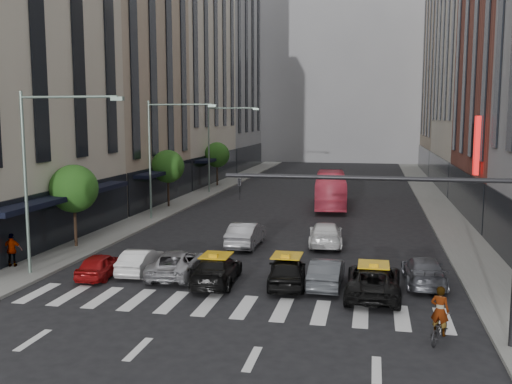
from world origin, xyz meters
The scene contains 31 objects.
ground centered at (0.00, 0.00, 0.00)m, with size 160.00×160.00×0.00m, color black.
sidewalk_left centered at (-11.50, 30.00, 0.07)m, with size 3.00×96.00×0.15m, color slate.
sidewalk_right centered at (11.50, 30.00, 0.07)m, with size 3.00×96.00×0.15m, color slate.
building_left_b centered at (-17.00, 28.00, 12.00)m, with size 8.00×16.00×24.00m, color tan.
building_left_c centered at (-17.00, 46.00, 18.00)m, with size 8.00×20.00×36.00m, color beige.
building_left_d centered at (-17.00, 65.00, 15.00)m, with size 8.00×18.00×30.00m, color gray.
building_right_c centered at (17.00, 46.00, 20.00)m, with size 8.00×20.00×40.00m, color beige.
building_right_d centered at (17.00, 65.00, 14.00)m, with size 8.00×18.00×28.00m, color tan.
building_far centered at (0.00, 85.00, 18.00)m, with size 30.00×10.00×36.00m, color gray.
tree_near centered at (-11.80, 10.00, 3.65)m, with size 2.88×2.88×4.95m.
tree_mid centered at (-11.80, 26.00, 3.65)m, with size 2.88×2.88×4.95m.
tree_far centered at (-11.80, 42.00, 3.65)m, with size 2.88×2.88×4.95m.
streetlamp_near centered at (-10.04, 4.00, 5.90)m, with size 5.38×0.25×9.00m.
streetlamp_mid centered at (-10.04, 20.00, 5.90)m, with size 5.38×0.25×9.00m.
streetlamp_far centered at (-10.04, 36.00, 5.90)m, with size 5.38×0.25×9.00m.
traffic_signal centered at (7.69, -1.00, 4.47)m, with size 10.10×0.20×6.00m.
liberty_sign centered at (12.60, 20.00, 6.00)m, with size 0.30×0.70×4.00m.
car_red centered at (-7.40, 4.46, 0.61)m, with size 1.44×3.57×1.22m, color maroon.
car_white_front centered at (-5.77, 5.62, 0.63)m, with size 1.33×3.80×1.25m, color silver.
car_silver centered at (-3.76, 5.46, 0.66)m, with size 2.20×4.76×1.32m, color #9A9A9F.
taxi_left centered at (-1.45, 4.53, 0.68)m, with size 1.92×4.72×1.37m, color black.
taxi_center centered at (1.90, 4.80, 0.73)m, with size 1.72×4.28×1.46m, color black.
car_grey_mid centered at (3.73, 5.12, 0.68)m, with size 1.43×4.11×1.36m, color #3B3E42.
taxi_right centered at (5.87, 4.12, 0.71)m, with size 2.34×5.08×1.41m, color black.
car_grey_curb centered at (8.22, 6.39, 0.66)m, with size 1.86×4.57×1.33m, color #494A52.
car_row2_left centered at (-1.82, 12.62, 0.76)m, with size 1.61×4.62×1.52m, color #A2A2A7.
car_row2_right centered at (2.96, 13.89, 0.72)m, with size 2.01×4.94×1.43m, color white.
bus centered at (2.11, 29.49, 1.52)m, with size 2.56×10.93×3.04m, color #F04662.
motorcycle centered at (8.16, -0.72, 0.47)m, with size 0.63×1.80×0.94m, color black.
rider centered at (8.16, -0.72, 1.83)m, with size 0.65×0.42×1.77m, color gray.
pedestrian_far centered at (-12.60, 4.93, 1.03)m, with size 1.03×0.43×1.75m, color gray.
Camera 1 is at (5.71, -20.95, 7.87)m, focal length 40.00 mm.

